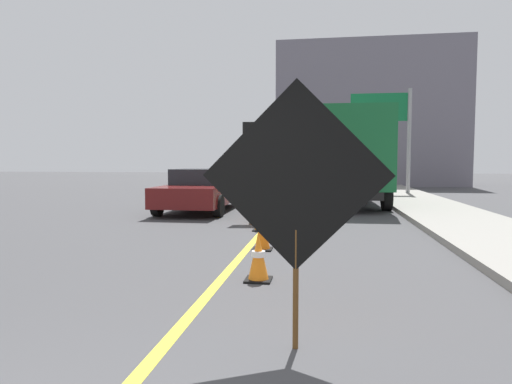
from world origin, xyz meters
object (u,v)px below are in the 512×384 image
box_truck (346,156)px  traffic_cone_mid_lane (262,230)px  traffic_cone_far_lane (261,217)px  pickup_car (202,190)px  traffic_cone_near_sign (258,258)px  highway_guide_sign (392,123)px  roadwork_sign (296,181)px  arrow_board_trailer (272,203)px

box_truck → traffic_cone_mid_lane: (-1.96, -8.92, -1.46)m
traffic_cone_mid_lane → traffic_cone_far_lane: traffic_cone_mid_lane is taller
pickup_car → traffic_cone_far_lane: pickup_car is taller
box_truck → traffic_cone_near_sign: box_truck is taller
highway_guide_sign → traffic_cone_near_sign: bearing=-104.5°
roadwork_sign → pickup_car: (-3.70, 10.37, -0.77)m
traffic_cone_far_lane → traffic_cone_mid_lane: bearing=-81.3°
pickup_car → highway_guide_sign: highway_guide_sign is taller
highway_guide_sign → arrow_board_trailer: bearing=-115.6°
arrow_board_trailer → pickup_car: (-2.54, 2.06, 0.22)m
box_truck → pickup_car: size_ratio=1.52×
arrow_board_trailer → traffic_cone_far_lane: arrow_board_trailer is taller
arrow_board_trailer → traffic_cone_mid_lane: arrow_board_trailer is taller
highway_guide_sign → traffic_cone_far_lane: size_ratio=7.70×
traffic_cone_mid_lane → traffic_cone_far_lane: size_ratio=1.13×
arrow_board_trailer → traffic_cone_near_sign: arrow_board_trailer is taller
roadwork_sign → traffic_cone_mid_lane: bearing=101.5°
pickup_car → traffic_cone_near_sign: bearing=-69.6°
roadwork_sign → box_truck: box_truck is taller
roadwork_sign → traffic_cone_mid_lane: size_ratio=3.17×
arrow_board_trailer → box_truck: bearing=65.0°
roadwork_sign → pickup_car: bearing=109.6°
arrow_board_trailer → box_truck: 5.50m
pickup_car → roadwork_sign: bearing=-70.4°
traffic_cone_near_sign → roadwork_sign: bearing=-73.4°
box_truck → highway_guide_sign: size_ratio=1.46×
box_truck → pickup_car: 5.66m
box_truck → pickup_car: bearing=-149.9°
highway_guide_sign → pickup_car: bearing=-133.6°
traffic_cone_near_sign → arrow_board_trailer: bearing=94.8°
highway_guide_sign → traffic_cone_far_lane: 12.66m
box_truck → traffic_cone_near_sign: (-1.73, -11.02, -1.50)m
box_truck → traffic_cone_far_lane: bearing=-109.0°
box_truck → traffic_cone_near_sign: bearing=-98.9°
box_truck → pickup_car: (-4.80, -2.78, -1.12)m
box_truck → traffic_cone_mid_lane: size_ratio=9.91×
traffic_cone_mid_lane → traffic_cone_far_lane: (-0.34, 2.23, -0.04)m
roadwork_sign → highway_guide_sign: highway_guide_sign is taller
box_truck → traffic_cone_near_sign: size_ratio=11.15×
traffic_cone_mid_lane → traffic_cone_far_lane: 2.25m
roadwork_sign → traffic_cone_near_sign: roadwork_sign is taller
roadwork_sign → traffic_cone_near_sign: size_ratio=3.57×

